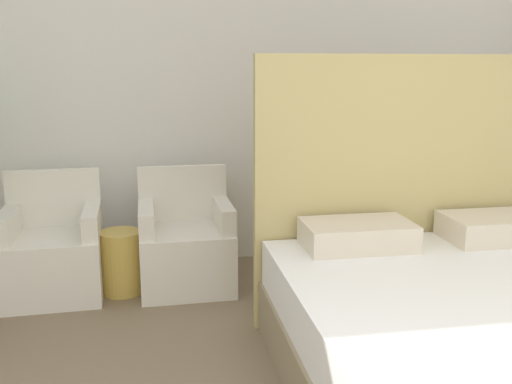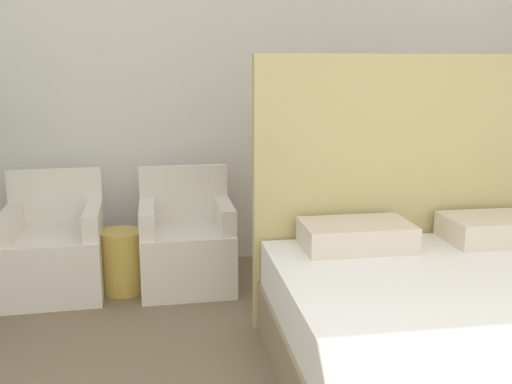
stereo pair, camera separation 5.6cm
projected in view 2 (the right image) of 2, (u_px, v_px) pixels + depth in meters
wall_back at (215, 73)px, 4.28m from camera, size 10.00×0.06×2.90m
bed at (493, 338)px, 2.53m from camera, size 1.87×2.07×1.57m
armchair_near_window_left at (55, 255)px, 3.79m from camera, size 0.64×0.59×0.81m
armchair_near_window_right at (187, 249)px, 3.92m from camera, size 0.63×0.58×0.81m
side_table at (122, 261)px, 3.84m from camera, size 0.28×0.28×0.43m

